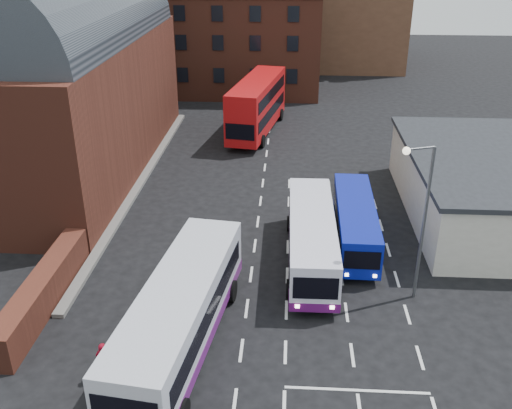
# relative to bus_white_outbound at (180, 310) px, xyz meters

# --- Properties ---
(ground) EXTENTS (180.00, 180.00, 0.00)m
(ground) POSITION_rel_bus_white_outbound_xyz_m (2.71, 0.67, -2.00)
(ground) COLOR black
(railway_station) EXTENTS (12.00, 28.00, 16.00)m
(railway_station) POSITION_rel_bus_white_outbound_xyz_m (-12.79, 21.67, 5.64)
(railway_station) COLOR #602B1E
(railway_station) RESTS_ON ground
(forecourt_wall) EXTENTS (1.20, 10.00, 1.80)m
(forecourt_wall) POSITION_rel_bus_white_outbound_xyz_m (-7.49, 2.67, -1.10)
(forecourt_wall) COLOR #602B1E
(forecourt_wall) RESTS_ON ground
(cream_building) EXTENTS (10.40, 16.40, 4.25)m
(cream_building) POSITION_rel_bus_white_outbound_xyz_m (17.71, 14.67, 0.16)
(cream_building) COLOR beige
(cream_building) RESTS_ON ground
(brick_terrace) EXTENTS (22.00, 10.00, 11.00)m
(brick_terrace) POSITION_rel_bus_white_outbound_xyz_m (-3.29, 46.67, 3.50)
(brick_terrace) COLOR brown
(brick_terrace) RESTS_ON ground
(castle_keep) EXTENTS (22.00, 22.00, 12.00)m
(castle_keep) POSITION_rel_bus_white_outbound_xyz_m (8.71, 66.67, 4.00)
(castle_keep) COLOR brown
(castle_keep) RESTS_ON ground
(bus_white_outbound) EXTENTS (4.40, 12.67, 3.38)m
(bus_white_outbound) POSITION_rel_bus_white_outbound_xyz_m (0.00, 0.00, 0.00)
(bus_white_outbound) COLOR silver
(bus_white_outbound) RESTS_ON ground
(bus_white_inbound) EXTENTS (2.81, 10.88, 2.96)m
(bus_white_inbound) POSITION_rel_bus_white_outbound_xyz_m (6.03, 7.72, -0.25)
(bus_white_inbound) COLOR silver
(bus_white_inbound) RESTS_ON ground
(bus_blue) EXTENTS (2.58, 9.61, 2.61)m
(bus_blue) POSITION_rel_bus_white_outbound_xyz_m (8.71, 10.17, -0.46)
(bus_blue) COLOR #091696
(bus_blue) RESTS_ON ground
(bus_red_double) EXTENTS (4.95, 12.82, 5.01)m
(bus_red_double) POSITION_rel_bus_white_outbound_xyz_m (1.55, 31.18, 0.66)
(bus_red_double) COLOR #B70F11
(bus_red_double) RESTS_ON ground
(street_lamp) EXTENTS (1.63, 0.75, 8.38)m
(street_lamp) POSITION_rel_bus_white_outbound_xyz_m (11.04, 4.55, 3.06)
(street_lamp) COLOR #54575A
(street_lamp) RESTS_ON ground
(pedestrian_red) EXTENTS (0.68, 0.46, 1.84)m
(pedestrian_red) POSITION_rel_bus_white_outbound_xyz_m (-2.87, -2.26, -1.08)
(pedestrian_red) COLOR maroon
(pedestrian_red) RESTS_ON ground
(pedestrian_beige) EXTENTS (0.88, 0.76, 1.55)m
(pedestrian_beige) POSITION_rel_bus_white_outbound_xyz_m (-2.20, -0.97, -1.22)
(pedestrian_beige) COLOR tan
(pedestrian_beige) RESTS_ON ground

